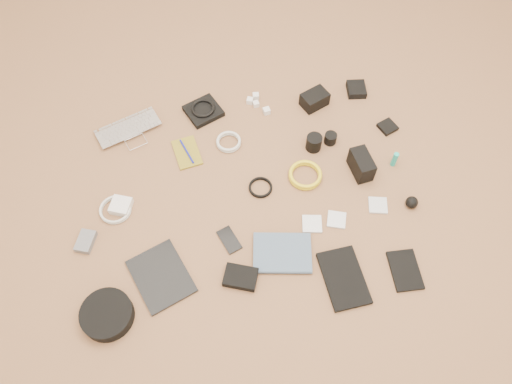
{
  "coord_description": "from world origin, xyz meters",
  "views": [
    {
      "loc": [
        -0.12,
        -1.06,
        1.8
      ],
      "look_at": [
        0.04,
        -0.01,
        0.02
      ],
      "focal_mm": 35.0,
      "sensor_mm": 36.0,
      "label": 1
    }
  ],
  "objects": [
    {
      "name": "filter_case_mid",
      "position": [
        0.34,
        -0.18,
        0.01
      ],
      "size": [
        0.09,
        0.09,
        0.01
      ],
      "primitive_type": "cube",
      "rotation": [
        0.0,
        0.0,
        -0.32
      ],
      "color": "silver",
      "rests_on": "ground"
    },
    {
      "name": "headphone_case",
      "position": [
        -0.57,
        -0.44,
        0.03
      ],
      "size": [
        0.25,
        0.25,
        0.05
      ],
      "primitive_type": "cylinder",
      "rotation": [
        0.0,
        0.0,
        -0.39
      ],
      "color": "black",
      "rests_on": "ground"
    },
    {
      "name": "cable_yellow",
      "position": [
        0.26,
        0.04,
        0.01
      ],
      "size": [
        0.18,
        0.18,
        0.02
      ],
      "primitive_type": "torus",
      "rotation": [
        0.0,
        0.0,
        -0.35
      ],
      "color": "yellow",
      "rests_on": "ground"
    },
    {
      "name": "paperback",
      "position": [
        0.08,
        -0.38,
        0.01
      ],
      "size": [
        0.25,
        0.2,
        0.02
      ],
      "primitive_type": "imported",
      "rotation": [
        0.0,
        0.0,
        1.41
      ],
      "color": "#445A74",
      "rests_on": "ground"
    },
    {
      "name": "cable_white_b",
      "position": [
        -0.54,
        -0.0,
        0.01
      ],
      "size": [
        0.16,
        0.16,
        0.01
      ],
      "primitive_type": "torus",
      "rotation": [
        0.0,
        0.0,
        -0.28
      ],
      "color": "silver",
      "rests_on": "ground"
    },
    {
      "name": "cable_white_a",
      "position": [
        -0.04,
        0.26,
        0.01
      ],
      "size": [
        0.14,
        0.14,
        0.01
      ],
      "primitive_type": "torus",
      "rotation": [
        0.0,
        0.0,
        -0.39
      ],
      "color": "silver",
      "rests_on": "ground"
    },
    {
      "name": "headphone_pouch",
      "position": [
        -0.13,
        0.46,
        0.01
      ],
      "size": [
        0.19,
        0.19,
        0.03
      ],
      "primitive_type": "cube",
      "rotation": [
        0.0,
        0.0,
        0.42
      ],
      "color": "black",
      "rests_on": "ground"
    },
    {
      "name": "air_blower",
      "position": [
        0.66,
        -0.16,
        0.03
      ],
      "size": [
        0.06,
        0.06,
        0.05
      ],
      "primitive_type": "sphere",
      "rotation": [
        0.0,
        0.0,
        -0.2
      ],
      "color": "black",
      "rests_on": "ground"
    },
    {
      "name": "phone",
      "position": [
        -0.1,
        -0.21,
        0.0
      ],
      "size": [
        0.1,
        0.13,
        0.01
      ],
      "primitive_type": "cube",
      "rotation": [
        0.0,
        0.0,
        0.38
      ],
      "color": "black",
      "rests_on": "ground"
    },
    {
      "name": "charger_a",
      "position": [
        0.09,
        0.49,
        0.01
      ],
      "size": [
        0.04,
        0.04,
        0.03
      ],
      "primitive_type": "cube",
      "rotation": [
        0.0,
        0.0,
        -0.39
      ],
      "color": "white",
      "rests_on": "ground"
    },
    {
      "name": "charger_d",
      "position": [
        0.15,
        0.41,
        0.01
      ],
      "size": [
        0.03,
        0.03,
        0.03
      ],
      "primitive_type": "cube",
      "rotation": [
        0.0,
        0.0,
        0.19
      ],
      "color": "white",
      "rests_on": "ground"
    },
    {
      "name": "battery_charger",
      "position": [
        -0.66,
        -0.13,
        0.01
      ],
      "size": [
        0.09,
        0.11,
        0.03
      ],
      "primitive_type": "cube",
      "rotation": [
        0.0,
        0.0,
        -0.34
      ],
      "color": "slate",
      "rests_on": "ground"
    },
    {
      "name": "charger_b",
      "position": [
        0.12,
        0.51,
        0.01
      ],
      "size": [
        0.03,
        0.03,
        0.03
      ],
      "primitive_type": "cube",
      "rotation": [
        0.0,
        0.0,
        -0.09
      ],
      "color": "white",
      "rests_on": "ground"
    },
    {
      "name": "card_reader",
      "position": [
        0.68,
        0.24,
        0.01
      ],
      "size": [
        0.09,
        0.09,
        0.02
      ],
      "primitive_type": "cube",
      "rotation": [
        0.0,
        0.0,
        0.4
      ],
      "color": "black",
      "rests_on": "ground"
    },
    {
      "name": "notebook_black_a",
      "position": [
        0.31,
        -0.43,
        0.01
      ],
      "size": [
        0.17,
        0.25,
        0.02
      ],
      "primitive_type": "cube",
      "rotation": [
        0.0,
        0.0,
        0.08
      ],
      "color": "black",
      "rests_on": "ground"
    },
    {
      "name": "notebook_olive",
      "position": [
        -0.23,
        0.24,
        0.0
      ],
      "size": [
        0.13,
        0.18,
        0.01
      ],
      "primitive_type": "cube",
      "rotation": [
        0.0,
        0.0,
        0.18
      ],
      "color": "olive",
      "rests_on": "ground"
    },
    {
      "name": "dslr_camera",
      "position": [
        0.38,
        0.43,
        0.03
      ],
      "size": [
        0.14,
        0.12,
        0.07
      ],
      "primitive_type": "cube",
      "rotation": [
        0.0,
        0.0,
        0.43
      ],
      "color": "black",
      "rests_on": "ground"
    },
    {
      "name": "lens_cleaner",
      "position": [
        0.65,
        0.04,
        0.04
      ],
      "size": [
        0.03,
        0.03,
        0.08
      ],
      "primitive_type": "cylinder",
      "rotation": [
        0.0,
        0.0,
        0.42
      ],
      "color": "#1BB3A1",
      "rests_on": "ground"
    },
    {
      "name": "pen_blue",
      "position": [
        -0.23,
        0.24,
        0.01
      ],
      "size": [
        0.05,
        0.13,
        0.01
      ],
      "primitive_type": "cylinder",
      "rotation": [
        1.57,
        0.0,
        0.34
      ],
      "color": "#13199E",
      "rests_on": "notebook_olive"
    },
    {
      "name": "tablet",
      "position": [
        -0.37,
        -0.32,
        0.01
      ],
      "size": [
        0.27,
        0.3,
        0.01
      ],
      "primitive_type": "cube",
      "rotation": [
        0.0,
        0.0,
        0.39
      ],
      "color": "black",
      "rests_on": "ground"
    },
    {
      "name": "lens_b",
      "position": [
        0.41,
        0.21,
        0.02
      ],
      "size": [
        0.06,
        0.06,
        0.05
      ],
      "primitive_type": "cylinder",
      "rotation": [
        0.0,
        0.0,
        -0.15
      ],
      "color": "black",
      "rests_on": "ground"
    },
    {
      "name": "laptop",
      "position": [
        -0.46,
        0.37,
        0.01
      ],
      "size": [
        0.34,
        0.29,
        0.02
      ],
      "primitive_type": "imported",
      "rotation": [
        0.0,
        0.0,
        0.37
      ],
      "color": "silver",
      "rests_on": "ground"
    },
    {
      "name": "headphones",
      "position": [
        -0.13,
        0.46,
        0.03
      ],
      "size": [
        0.12,
        0.12,
        0.01
      ],
      "primitive_type": "torus",
      "rotation": [
        0.0,
        0.0,
        -0.08
      ],
      "color": "black",
      "rests_on": "headphone_pouch"
    },
    {
      "name": "charger_c",
      "position": [
        0.11,
        0.46,
        0.01
      ],
      "size": [
        0.03,
        0.03,
        0.02
      ],
      "primitive_type": "cube",
      "rotation": [
        0.0,
        0.0,
        0.16
      ],
      "color": "white",
      "rests_on": "ground"
    },
    {
      "name": "filter_case_left",
      "position": [
        0.24,
        -0.19,
        0.01
      ],
      "size": [
        0.09,
        0.09,
        0.01
      ],
      "primitive_type": "cube",
      "rotation": [
        0.0,
        0.0,
        -0.17
      ],
      "color": "silver",
      "rests_on": "ground"
    },
    {
      "name": "power_brick",
      "position": [
        -0.52,
        0.01,
        0.02
      ],
      "size": [
        0.1,
        0.1,
        0.03
      ],
      "primitive_type": "cube",
      "rotation": [
        0.0,
        0.0,
        -0.36
      ],
      "color": "white",
      "rests_on": "ground"
    },
    {
      "name": "lens_pouch",
      "position": [
        0.6,
        0.48,
        0.02
      ],
      "size": [
        0.09,
        0.1,
        0.03
      ],
      "primitive_type": "cube",
      "rotation": [
        0.0,
        0.0,
        -0.1
      ],
      "color": "black",
      "rests_on": "ground"
    },
    {
      "name": "cable_black",
      "position": [
        0.06,
        0.01,
        0.0
      ],
      "size": [
        0.13,
        0.13,
        0.01
      ],
      "primitive_type": "torus",
      "rotation": [
        0.0,
        0.0,
        -0.32
      ],
      "color": "black",
      "rests_on": "ground"
    },
    {
      "name": "drive_case",
      "position": [
        -0.08,
        -0.37,
        0.02
      ],
      "size": [
        0.15,
        0.13,
        0.03
      ],
      "primitive_type": "cube",
      "rotation": [
        0.0,
        0.0,
        -0.35
      ],
      "color": "black",
      "rests_on": "ground"
    },
    {
      "name": "notebook_black_b",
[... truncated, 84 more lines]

